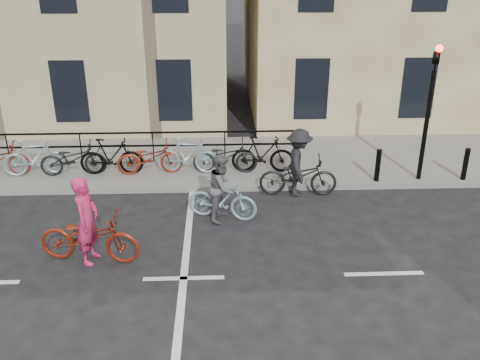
{
  "coord_description": "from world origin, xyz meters",
  "views": [
    {
      "loc": [
        0.76,
        -8.9,
        6.03
      ],
      "look_at": [
        1.2,
        2.28,
        1.1
      ],
      "focal_mm": 40.0,
      "sensor_mm": 36.0,
      "label": 1
    }
  ],
  "objects_px": {
    "traffic_light": "(430,97)",
    "cyclist_pink": "(89,233)",
    "cyclist_dark": "(298,170)",
    "cyclist_grey": "(222,193)"
  },
  "relations": [
    {
      "from": "traffic_light",
      "to": "cyclist_dark",
      "type": "bearing_deg",
      "value": -170.64
    },
    {
      "from": "cyclist_dark",
      "to": "cyclist_pink",
      "type": "bearing_deg",
      "value": 125.95
    },
    {
      "from": "traffic_light",
      "to": "cyclist_grey",
      "type": "distance_m",
      "value": 5.98
    },
    {
      "from": "traffic_light",
      "to": "cyclist_dark",
      "type": "distance_m",
      "value": 3.88
    },
    {
      "from": "cyclist_pink",
      "to": "cyclist_grey",
      "type": "relative_size",
      "value": 1.25
    },
    {
      "from": "traffic_light",
      "to": "cyclist_pink",
      "type": "distance_m",
      "value": 9.09
    },
    {
      "from": "cyclist_pink",
      "to": "cyclist_grey",
      "type": "distance_m",
      "value": 3.26
    },
    {
      "from": "traffic_light",
      "to": "cyclist_dark",
      "type": "relative_size",
      "value": 1.9
    },
    {
      "from": "traffic_light",
      "to": "cyclist_grey",
      "type": "relative_size",
      "value": 2.22
    },
    {
      "from": "traffic_light",
      "to": "cyclist_dark",
      "type": "xyz_separation_m",
      "value": [
        -3.42,
        -0.56,
        -1.75
      ]
    }
  ]
}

